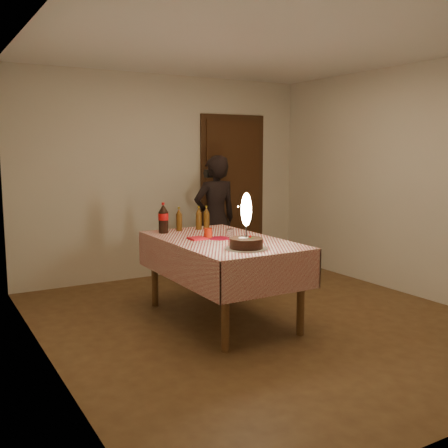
{
  "coord_description": "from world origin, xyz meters",
  "views": [
    {
      "loc": [
        -2.8,
        -4.04,
        1.65
      ],
      "look_at": [
        -0.31,
        0.21,
        0.95
      ],
      "focal_mm": 42.0,
      "sensor_mm": 36.0,
      "label": 1
    }
  ],
  "objects_px": {
    "cola_bottle": "(163,218)",
    "photographer": "(215,219)",
    "dining_table": "(221,250)",
    "amber_bottle_right": "(206,218)",
    "red_cup": "(208,233)",
    "red_plate": "(220,238)",
    "birthday_cake": "(246,236)",
    "amber_bottle_left": "(179,220)",
    "clear_cup": "(230,234)",
    "amber_bottle_mid": "(199,219)"
  },
  "relations": [
    {
      "from": "photographer",
      "to": "amber_bottle_mid",
      "type": "bearing_deg",
      "value": -130.5
    },
    {
      "from": "birthday_cake",
      "to": "clear_cup",
      "type": "bearing_deg",
      "value": 73.3
    },
    {
      "from": "dining_table",
      "to": "red_cup",
      "type": "bearing_deg",
      "value": 127.29
    },
    {
      "from": "birthday_cake",
      "to": "photographer",
      "type": "relative_size",
      "value": 0.31
    },
    {
      "from": "red_plate",
      "to": "clear_cup",
      "type": "bearing_deg",
      "value": -11.49
    },
    {
      "from": "red_cup",
      "to": "amber_bottle_mid",
      "type": "relative_size",
      "value": 0.39
    },
    {
      "from": "amber_bottle_right",
      "to": "cola_bottle",
      "type": "bearing_deg",
      "value": -179.16
    },
    {
      "from": "dining_table",
      "to": "photographer",
      "type": "distance_m",
      "value": 1.52
    },
    {
      "from": "red_plate",
      "to": "clear_cup",
      "type": "relative_size",
      "value": 2.44
    },
    {
      "from": "red_cup",
      "to": "amber_bottle_right",
      "type": "xyz_separation_m",
      "value": [
        0.27,
        0.52,
        0.07
      ]
    },
    {
      "from": "dining_table",
      "to": "red_plate",
      "type": "height_order",
      "value": "red_plate"
    },
    {
      "from": "red_cup",
      "to": "amber_bottle_left",
      "type": "bearing_deg",
      "value": 94.23
    },
    {
      "from": "dining_table",
      "to": "birthday_cake",
      "type": "height_order",
      "value": "birthday_cake"
    },
    {
      "from": "cola_bottle",
      "to": "amber_bottle_right",
      "type": "bearing_deg",
      "value": 0.84
    },
    {
      "from": "birthday_cake",
      "to": "red_cup",
      "type": "xyz_separation_m",
      "value": [
        -0.03,
        0.64,
        -0.06
      ]
    },
    {
      "from": "amber_bottle_mid",
      "to": "clear_cup",
      "type": "bearing_deg",
      "value": -89.26
    },
    {
      "from": "red_cup",
      "to": "amber_bottle_right",
      "type": "distance_m",
      "value": 0.59
    },
    {
      "from": "photographer",
      "to": "amber_bottle_left",
      "type": "bearing_deg",
      "value": -140.46
    },
    {
      "from": "dining_table",
      "to": "amber_bottle_right",
      "type": "height_order",
      "value": "amber_bottle_right"
    },
    {
      "from": "red_cup",
      "to": "cola_bottle",
      "type": "distance_m",
      "value": 0.58
    },
    {
      "from": "birthday_cake",
      "to": "amber_bottle_mid",
      "type": "distance_m",
      "value": 1.2
    },
    {
      "from": "dining_table",
      "to": "red_plate",
      "type": "xyz_separation_m",
      "value": [
        -0.0,
        0.03,
        0.11
      ]
    },
    {
      "from": "dining_table",
      "to": "red_cup",
      "type": "relative_size",
      "value": 17.2
    },
    {
      "from": "red_plate",
      "to": "photographer",
      "type": "distance_m",
      "value": 1.49
    },
    {
      "from": "cola_bottle",
      "to": "photographer",
      "type": "distance_m",
      "value": 1.26
    },
    {
      "from": "amber_bottle_left",
      "to": "red_cup",
      "type": "bearing_deg",
      "value": -85.77
    },
    {
      "from": "red_plate",
      "to": "cola_bottle",
      "type": "relative_size",
      "value": 0.69
    },
    {
      "from": "birthday_cake",
      "to": "photographer",
      "type": "height_order",
      "value": "photographer"
    },
    {
      "from": "cola_bottle",
      "to": "amber_bottle_mid",
      "type": "xyz_separation_m",
      "value": [
        0.43,
        0.03,
        -0.03
      ]
    },
    {
      "from": "amber_bottle_left",
      "to": "photographer",
      "type": "distance_m",
      "value": 1.07
    },
    {
      "from": "clear_cup",
      "to": "amber_bottle_left",
      "type": "xyz_separation_m",
      "value": [
        -0.23,
        0.67,
        0.07
      ]
    },
    {
      "from": "cola_bottle",
      "to": "amber_bottle_mid",
      "type": "height_order",
      "value": "cola_bottle"
    },
    {
      "from": "dining_table",
      "to": "birthday_cake",
      "type": "bearing_deg",
      "value": -96.13
    },
    {
      "from": "birthday_cake",
      "to": "clear_cup",
      "type": "distance_m",
      "value": 0.57
    },
    {
      "from": "red_plate",
      "to": "amber_bottle_mid",
      "type": "relative_size",
      "value": 0.86
    },
    {
      "from": "red_cup",
      "to": "photographer",
      "type": "distance_m",
      "value": 1.46
    },
    {
      "from": "dining_table",
      "to": "photographer",
      "type": "xyz_separation_m",
      "value": [
        0.69,
        1.35,
        0.1
      ]
    },
    {
      "from": "dining_table",
      "to": "cola_bottle",
      "type": "relative_size",
      "value": 5.42
    },
    {
      "from": "photographer",
      "to": "red_plate",
      "type": "bearing_deg",
      "value": -117.65
    },
    {
      "from": "red_plate",
      "to": "cola_bottle",
      "type": "height_order",
      "value": "cola_bottle"
    },
    {
      "from": "clear_cup",
      "to": "photographer",
      "type": "bearing_deg",
      "value": 66.42
    },
    {
      "from": "red_plate",
      "to": "amber_bottle_right",
      "type": "relative_size",
      "value": 0.86
    },
    {
      "from": "red_plate",
      "to": "red_cup",
      "type": "relative_size",
      "value": 2.2
    },
    {
      "from": "amber_bottle_right",
      "to": "photographer",
      "type": "relative_size",
      "value": 0.16
    },
    {
      "from": "red_plate",
      "to": "photographer",
      "type": "relative_size",
      "value": 0.14
    },
    {
      "from": "amber_bottle_left",
      "to": "photographer",
      "type": "bearing_deg",
      "value": 39.54
    },
    {
      "from": "amber_bottle_left",
      "to": "red_plate",
      "type": "bearing_deg",
      "value": -78.88
    },
    {
      "from": "red_plate",
      "to": "amber_bottle_right",
      "type": "distance_m",
      "value": 0.64
    },
    {
      "from": "red_cup",
      "to": "amber_bottle_left",
      "type": "height_order",
      "value": "amber_bottle_left"
    },
    {
      "from": "dining_table",
      "to": "clear_cup",
      "type": "height_order",
      "value": "clear_cup"
    }
  ]
}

